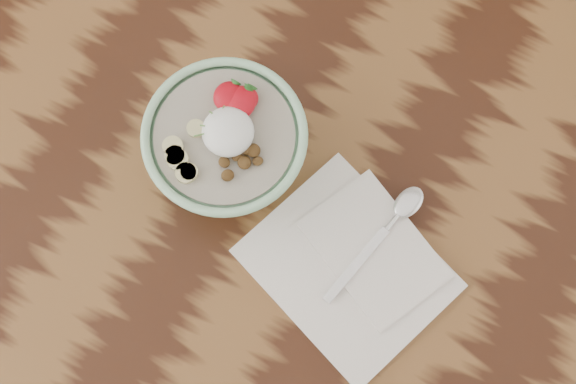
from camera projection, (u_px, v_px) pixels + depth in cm
name	position (u px, v px, depth cm)	size (l,w,h in cm)	color
table	(243.00, 180.00, 114.15)	(160.00, 90.00, 75.00)	#33180C
breakfast_bowl	(227.00, 145.00, 98.52)	(19.91, 19.91, 13.64)	#9FD6AA
napkin	(353.00, 264.00, 101.19)	(28.53, 25.67, 1.46)	white
spoon	(396.00, 218.00, 101.37)	(5.94, 18.89, 0.99)	silver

